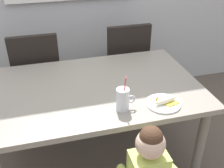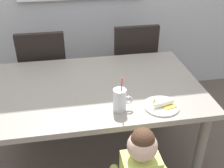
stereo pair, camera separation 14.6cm
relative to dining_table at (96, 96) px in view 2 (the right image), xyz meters
name	(u,v)px [view 2 (the right image)]	position (x,y,z in m)	size (l,w,h in m)	color
ground_plane	(99,158)	(0.00, 0.00, -0.65)	(24.00, 24.00, 0.00)	brown
dining_table	(96,96)	(0.00, 0.00, 0.00)	(1.54, 0.98, 0.74)	gray
dining_chair_left	(45,71)	(-0.42, 0.69, -0.11)	(0.44, 0.45, 0.96)	black
dining_chair_right	(132,62)	(0.46, 0.72, -0.11)	(0.44, 0.44, 0.96)	black
milk_cup	(120,101)	(0.11, -0.32, 0.16)	(0.13, 0.08, 0.25)	silver
snack_plate	(161,106)	(0.39, -0.34, 0.09)	(0.23, 0.23, 0.01)	white
peeled_banana	(164,103)	(0.40, -0.34, 0.12)	(0.18, 0.12, 0.07)	#F4EAC6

